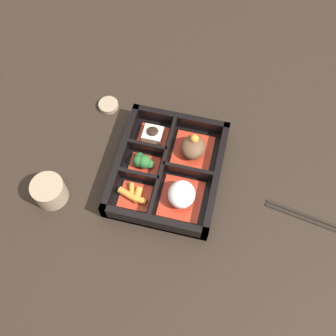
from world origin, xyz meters
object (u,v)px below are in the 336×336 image
object	(u,v)px
bowl_rice	(182,195)
tea_cup	(49,191)
chopsticks	(319,222)
sauce_dish	(109,105)

from	to	relation	value
bowl_rice	tea_cup	xyz separation A→B (m)	(0.05, -0.27, -0.00)
tea_cup	chopsticks	world-z (taller)	tea_cup
bowl_rice	sauce_dish	xyz separation A→B (m)	(-0.20, -0.22, -0.03)
tea_cup	sauce_dish	size ratio (longest dim) A/B	1.47
bowl_rice	chopsticks	xyz separation A→B (m)	(-0.02, 0.29, -0.03)
bowl_rice	chopsticks	bearing A→B (deg)	93.93
chopsticks	sauce_dish	xyz separation A→B (m)	(-0.18, -0.51, 0.00)
bowl_rice	sauce_dish	world-z (taller)	bowl_rice
tea_cup	sauce_dish	bearing A→B (deg)	169.18
chopsticks	bowl_rice	bearing A→B (deg)	-86.07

